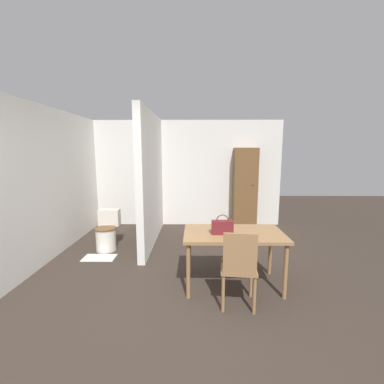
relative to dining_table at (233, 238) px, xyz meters
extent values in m
plane|color=#382D26|center=(-0.92, -0.94, -0.66)|extent=(16.00, 16.00, 0.00)
cube|color=white|center=(-0.92, 2.95, 0.59)|extent=(4.91, 0.12, 2.50)
cube|color=white|center=(-2.94, 0.98, 0.59)|extent=(0.12, 4.83, 2.50)
cube|color=white|center=(-1.35, 1.73, 0.59)|extent=(0.12, 2.32, 2.50)
cube|color=#997047|center=(0.00, 0.00, 0.06)|extent=(1.29, 0.76, 0.04)
cylinder|color=#997047|center=(-0.59, -0.32, -0.31)|extent=(0.05, 0.05, 0.69)
cylinder|color=#997047|center=(0.59, -0.32, -0.31)|extent=(0.05, 0.05, 0.69)
cylinder|color=#997047|center=(-0.59, 0.32, -0.31)|extent=(0.05, 0.05, 0.69)
cylinder|color=#997047|center=(0.59, 0.32, -0.31)|extent=(0.05, 0.05, 0.69)
cube|color=#997047|center=(0.00, -0.44, -0.21)|extent=(0.44, 0.44, 0.04)
cube|color=#997047|center=(-0.02, -0.62, 0.04)|extent=(0.36, 0.07, 0.45)
cylinder|color=#997047|center=(-0.16, -0.25, -0.44)|extent=(0.04, 0.04, 0.43)
cylinder|color=#997047|center=(0.18, -0.29, -0.44)|extent=(0.04, 0.04, 0.43)
cylinder|color=#997047|center=(-0.19, -0.59, -0.44)|extent=(0.04, 0.04, 0.43)
cylinder|color=#997047|center=(0.15, -0.63, -0.44)|extent=(0.04, 0.04, 0.43)
cylinder|color=silver|center=(-2.11, 1.20, -0.46)|extent=(0.35, 0.35, 0.40)
cylinder|color=brown|center=(-2.11, 1.20, -0.25)|extent=(0.37, 0.37, 0.02)
cube|color=silver|center=(-2.11, 1.44, -0.11)|extent=(0.38, 0.18, 0.31)
cube|color=maroon|center=(-0.16, -0.07, 0.16)|extent=(0.27, 0.10, 0.17)
torus|color=maroon|center=(-0.16, -0.07, 0.25)|extent=(0.16, 0.01, 0.16)
cube|color=brown|center=(0.66, 2.71, 0.27)|extent=(0.54, 0.33, 1.86)
sphere|color=black|center=(0.81, 2.53, 0.37)|extent=(0.02, 0.02, 0.02)
cube|color=silver|center=(-2.11, 0.84, -0.65)|extent=(0.53, 0.30, 0.01)
camera|label=1|loc=(-0.51, -3.22, 1.11)|focal=24.00mm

